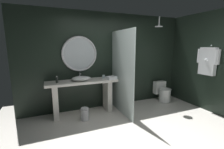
# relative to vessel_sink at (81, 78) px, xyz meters

# --- Properties ---
(ground_plane) EXTENTS (5.76, 5.76, 0.00)m
(ground_plane) POSITION_rel_vessel_sink_xyz_m (0.85, -1.60, -0.92)
(ground_plane) COLOR silver
(back_wall_panel) EXTENTS (4.80, 0.10, 2.60)m
(back_wall_panel) POSITION_rel_vessel_sink_xyz_m (0.85, 0.30, 0.38)
(back_wall_panel) COLOR black
(back_wall_panel) RESTS_ON ground_plane
(side_wall_right) EXTENTS (0.10, 2.47, 2.60)m
(side_wall_right) POSITION_rel_vessel_sink_xyz_m (3.20, -0.84, 0.38)
(side_wall_right) COLOR black
(side_wall_right) RESTS_ON ground_plane
(vanity_counter) EXTENTS (1.76, 0.50, 0.87)m
(vanity_counter) POSITION_rel_vessel_sink_xyz_m (0.02, -0.02, -0.35)
(vanity_counter) COLOR silver
(vanity_counter) RESTS_ON ground_plane
(vessel_sink) EXTENTS (0.48, 0.39, 0.16)m
(vessel_sink) POSITION_rel_vessel_sink_xyz_m (0.00, 0.00, 0.00)
(vessel_sink) COLOR white
(vessel_sink) RESTS_ON vanity_counter
(tumbler_cup) EXTENTS (0.07, 0.07, 0.09)m
(tumbler_cup) POSITION_rel_vessel_sink_xyz_m (0.60, 0.03, -0.01)
(tumbler_cup) COLOR silver
(tumbler_cup) RESTS_ON vanity_counter
(soap_dispenser) EXTENTS (0.06, 0.06, 0.16)m
(soap_dispenser) POSITION_rel_vessel_sink_xyz_m (-0.58, -0.04, 0.02)
(soap_dispenser) COLOR #282D28
(soap_dispenser) RESTS_ON vanity_counter
(round_wall_mirror) EXTENTS (0.90, 0.05, 0.90)m
(round_wall_mirror) POSITION_rel_vessel_sink_xyz_m (0.02, 0.21, 0.59)
(round_wall_mirror) COLOR silver
(shower_glass_panel) EXTENTS (0.02, 1.22, 2.10)m
(shower_glass_panel) POSITION_rel_vessel_sink_xyz_m (0.95, -0.36, 0.13)
(shower_glass_panel) COLOR silver
(shower_glass_panel) RESTS_ON ground_plane
(rain_shower_head) EXTENTS (0.21, 0.21, 0.27)m
(rain_shower_head) POSITION_rel_vessel_sink_xyz_m (2.13, -0.22, 1.33)
(rain_shower_head) COLOR silver
(hanging_bathrobe) EXTENTS (0.20, 0.59, 0.77)m
(hanging_bathrobe) POSITION_rel_vessel_sink_xyz_m (3.06, -1.06, 0.44)
(hanging_bathrobe) COLOR silver
(toilet) EXTENTS (0.38, 0.55, 0.60)m
(toilet) POSITION_rel_vessel_sink_xyz_m (2.53, -0.07, -0.64)
(toilet) COLOR white
(toilet) RESTS_ON ground_plane
(waste_bin) EXTENTS (0.19, 0.19, 0.32)m
(waste_bin) POSITION_rel_vessel_sink_xyz_m (-0.02, -0.40, -0.76)
(waste_bin) COLOR silver
(waste_bin) RESTS_ON ground_plane
(folded_hand_towel) EXTENTS (0.30, 0.25, 0.08)m
(folded_hand_towel) POSITION_rel_vessel_sink_xyz_m (0.74, -0.17, -0.01)
(folded_hand_towel) COLOR white
(folded_hand_towel) RESTS_ON vanity_counter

